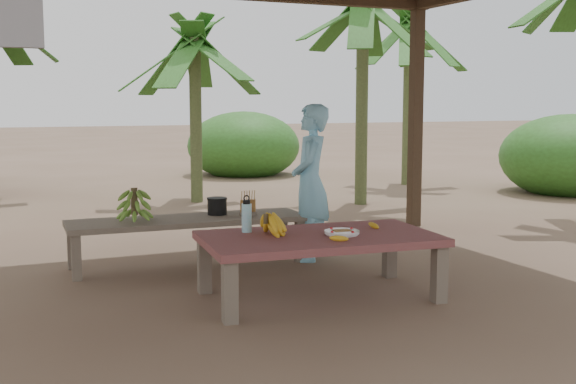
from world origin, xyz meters
name	(u,v)px	position (x,y,z in m)	size (l,w,h in m)	color
ground	(275,295)	(0.00, 0.00, 0.00)	(80.00, 80.00, 0.00)	brown
work_table	(319,243)	(0.28, -0.21, 0.43)	(1.88, 1.15, 0.50)	brown
bench	(188,224)	(-0.35, 1.28, 0.39)	(2.22, 0.69, 0.45)	brown
ripe_banana_bunch	(266,223)	(-0.10, -0.06, 0.59)	(0.30, 0.26, 0.18)	yellow
plate	(342,232)	(0.45, -0.28, 0.52)	(0.27, 0.27, 0.04)	white
loose_banana_front	(339,238)	(0.30, -0.51, 0.52)	(0.04, 0.17, 0.04)	yellow
loose_banana_side	(374,225)	(0.82, -0.12, 0.52)	(0.04, 0.13, 0.04)	yellow
water_flask	(247,217)	(-0.19, 0.12, 0.62)	(0.08, 0.08, 0.30)	#45BAD9
green_banana_stalk	(134,204)	(-0.84, 1.30, 0.61)	(0.28, 0.28, 0.32)	#598C2D
cooking_pot	(217,206)	(-0.04, 1.37, 0.53)	(0.18, 0.18, 0.16)	black
skewer_rack	(248,203)	(0.22, 1.21, 0.57)	(0.18, 0.08, 0.24)	#A57F47
woman	(310,183)	(0.81, 1.06, 0.75)	(0.55, 0.36, 1.50)	#7AC4E6
banana_plant_ne	(363,21)	(3.11, 4.20, 2.69)	(1.80, 1.80, 3.18)	#596638
banana_plant_n	(195,56)	(0.93, 5.40, 2.19)	(1.80, 1.80, 2.67)	#596638
banana_plant_far	(409,39)	(5.14, 6.11, 2.64)	(1.80, 1.80, 3.13)	#596638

